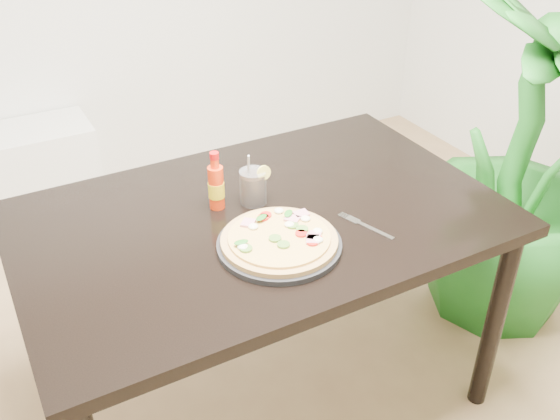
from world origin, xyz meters
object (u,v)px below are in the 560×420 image
fork (364,225)px  houseplant (520,167)px  cola_cup (253,187)px  dining_table (261,237)px  hot_sauce_bottle (216,186)px  pizza (280,238)px  plate (279,245)px

fork → houseplant: houseplant is taller
cola_cup → houseplant: 1.07m
dining_table → hot_sauce_bottle: 0.21m
dining_table → cola_cup: cola_cup is taller
pizza → fork: (0.26, -0.03, -0.02)m
dining_table → fork: fork is taller
plate → pizza: size_ratio=1.07×
pizza → hot_sauce_bottle: hot_sauce_bottle is taller
pizza → houseplant: bearing=7.9°
pizza → houseplant: (1.10, 0.15, -0.14)m
hot_sauce_bottle → fork: bearing=-42.3°
dining_table → hot_sauce_bottle: size_ratio=7.73×
fork → houseplant: size_ratio=0.14×
dining_table → pizza: pizza is taller
dining_table → houseplant: bearing=-1.1°
hot_sauce_bottle → houseplant: bearing=-5.7°
cola_cup → houseplant: houseplant is taller
cola_cup → fork: 0.35m
fork → plate: bearing=156.3°
fork → houseplant: bearing=-5.8°
hot_sauce_bottle → houseplant: houseplant is taller
hot_sauce_bottle → fork: 0.44m
pizza → hot_sauce_bottle: 0.28m
houseplant → pizza: bearing=-172.1°
dining_table → houseplant: houseplant is taller
fork → dining_table: bearing=121.0°
plate → pizza: (0.00, 0.00, 0.02)m
cola_cup → fork: bearing=-51.2°
dining_table → plate: plate is taller
cola_cup → plate: bearing=-100.3°
pizza → plate: bearing=-154.0°
cola_cup → houseplant: size_ratio=0.14×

